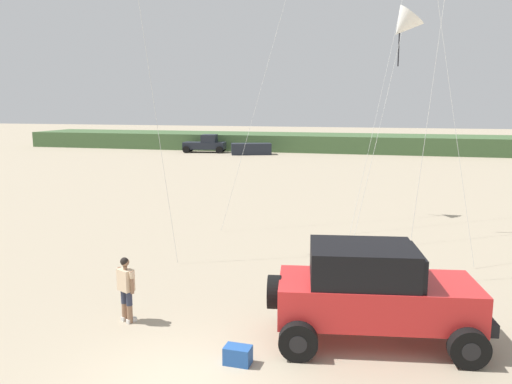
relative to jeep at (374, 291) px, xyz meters
name	(u,v)px	position (x,y,z in m)	size (l,w,h in m)	color
dune_ridge	(404,144)	(2.20, 47.95, -0.28)	(90.00, 7.83, 1.85)	#426038
jeep	(374,291)	(0.00, 0.00, 0.00)	(4.99, 3.01, 2.26)	red
person_watching	(126,286)	(-5.96, -0.40, -0.26)	(0.57, 0.43, 1.67)	#8C664C
cooler_box	(238,355)	(-2.70, -1.74, -1.01)	(0.56, 0.36, 0.38)	#23519E
distant_pickup	(206,144)	(-19.20, 42.35, -0.26)	(4.82, 2.95, 1.98)	#1E232D
distant_sedan	(251,149)	(-13.67, 41.22, -0.60)	(4.20, 1.70, 1.20)	#1E232D
kite_orange_streamer	(404,25)	(0.64, 10.90, 7.30)	(2.48, 4.42, 9.31)	white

